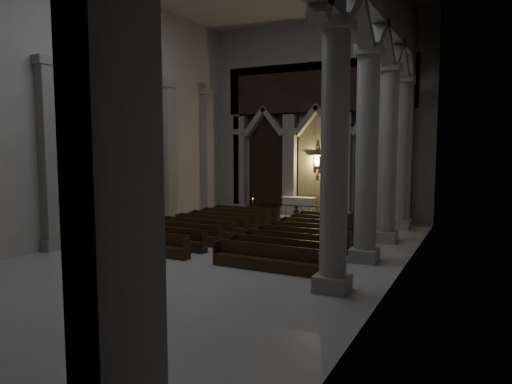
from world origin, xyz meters
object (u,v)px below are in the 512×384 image
(worshipper, at_px, (296,216))
(candle_stand_right, at_px, (361,220))
(pews, at_px, (253,235))
(altar, at_px, (299,205))
(altar_rail, at_px, (301,211))
(candle_stand_left, at_px, (253,213))

(worshipper, bearing_deg, candle_stand_right, 29.88)
(candle_stand_right, xyz_separation_m, worshipper, (-3.23, -1.51, 0.21))
(pews, bearing_deg, worshipper, 87.01)
(altar, distance_m, altar_rail, 2.22)
(candle_stand_left, bearing_deg, worshipper, -21.80)
(candle_stand_left, bearing_deg, altar, 42.60)
(candle_stand_right, relative_size, worshipper, 1.17)
(altar_rail, bearing_deg, worshipper, -79.99)
(candle_stand_left, height_order, pews, candle_stand_left)
(candle_stand_left, distance_m, worshipper, 3.68)
(candle_stand_left, bearing_deg, pews, -62.41)
(candle_stand_left, bearing_deg, candle_stand_right, 1.27)
(altar_rail, xyz_separation_m, candle_stand_right, (3.48, 0.12, -0.29))
(worshipper, bearing_deg, altar_rail, 104.87)
(candle_stand_left, relative_size, worshipper, 1.08)
(candle_stand_left, distance_m, candle_stand_right, 6.64)
(worshipper, bearing_deg, pews, -88.13)
(altar_rail, height_order, pews, altar_rail)
(candle_stand_left, xyz_separation_m, worshipper, (3.41, -1.36, 0.24))
(altar, bearing_deg, pews, -83.25)
(altar, height_order, altar_rail, altar)
(altar_rail, bearing_deg, pews, -90.00)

